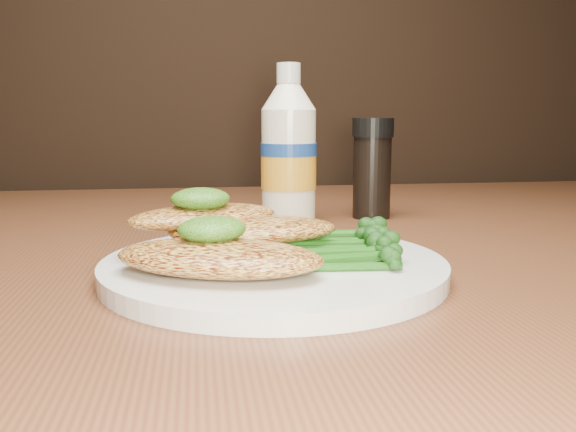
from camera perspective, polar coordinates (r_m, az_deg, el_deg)
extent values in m
cylinder|color=white|center=(0.43, -1.33, -4.87)|extent=(0.24, 0.24, 0.01)
ellipsoid|color=gold|center=(0.39, -6.53, -3.91)|extent=(0.15, 0.12, 0.02)
ellipsoid|color=gold|center=(0.44, -3.25, -1.32)|extent=(0.13, 0.07, 0.02)
ellipsoid|color=gold|center=(0.45, -7.94, -0.06)|extent=(0.13, 0.09, 0.02)
ellipsoid|color=#0C3307|center=(0.39, -7.21, -1.26)|extent=(0.06, 0.05, 0.02)
ellipsoid|color=#0C3307|center=(0.45, -8.29, 1.62)|extent=(0.05, 0.04, 0.02)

